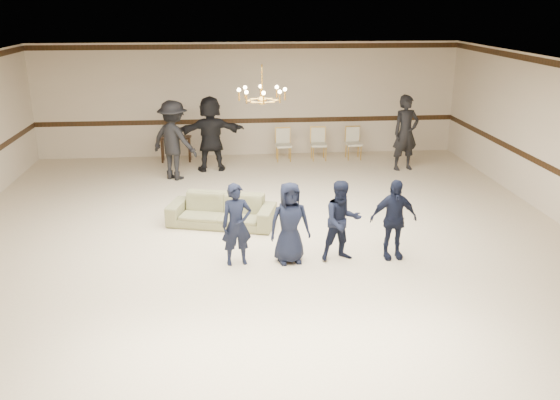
{
  "coord_description": "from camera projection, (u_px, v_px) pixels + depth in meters",
  "views": [
    {
      "loc": [
        -0.69,
        -9.71,
        4.29
      ],
      "look_at": [
        0.19,
        -0.5,
        1.13
      ],
      "focal_mm": 37.57,
      "sensor_mm": 36.0,
      "label": 1
    }
  ],
  "objects": [
    {
      "name": "banquet_chair_left",
      "position": [
        284.0,
        145.0,
        16.39
      ],
      "size": [
        0.46,
        0.46,
        0.89
      ],
      "primitive_type": null,
      "rotation": [
        0.0,
        0.0,
        0.05
      ],
      "color": "beige",
      "rests_on": "floor"
    },
    {
      "name": "boy_a",
      "position": [
        237.0,
        225.0,
        9.85
      ],
      "size": [
        0.57,
        0.42,
        1.43
      ],
      "primitive_type": "imported",
      "rotation": [
        0.0,
        0.0,
        0.16
      ],
      "color": "black",
      "rests_on": "floor"
    },
    {
      "name": "settee",
      "position": [
        222.0,
        211.0,
        11.7
      ],
      "size": [
        2.25,
        1.37,
        0.61
      ],
      "primitive_type": "imported",
      "rotation": [
        0.0,
        0.0,
        -0.28
      ],
      "color": "#7C7C53",
      "rests_on": "floor"
    },
    {
      "name": "boy_c",
      "position": [
        342.0,
        221.0,
        10.01
      ],
      "size": [
        0.78,
        0.65,
        1.43
      ],
      "primitive_type": "imported",
      "rotation": [
        0.0,
        0.0,
        0.18
      ],
      "color": "black",
      "rests_on": "floor"
    },
    {
      "name": "chair_rail",
      "position": [
        249.0,
        121.0,
        16.85
      ],
      "size": [
        12.0,
        0.02,
        0.14
      ],
      "primitive_type": "cube",
      "color": "black",
      "rests_on": "wall_back"
    },
    {
      "name": "chandelier",
      "position": [
        262.0,
        83.0,
        10.61
      ],
      "size": [
        0.94,
        0.94,
        0.89
      ],
      "primitive_type": null,
      "color": "gold",
      "rests_on": "ceiling"
    },
    {
      "name": "banquet_chair_right",
      "position": [
        354.0,
        144.0,
        16.57
      ],
      "size": [
        0.46,
        0.46,
        0.89
      ],
      "primitive_type": null,
      "rotation": [
        0.0,
        0.0,
        0.07
      ],
      "color": "beige",
      "rests_on": "floor"
    },
    {
      "name": "adult_left",
      "position": [
        174.0,
        140.0,
        14.54
      ],
      "size": [
        1.47,
        1.33,
        1.98
      ],
      "primitive_type": "imported",
      "rotation": [
        0.0,
        0.0,
        2.55
      ],
      "color": "black",
      "rests_on": "floor"
    },
    {
      "name": "room",
      "position": [
        266.0,
        165.0,
        10.08
      ],
      "size": [
        12.01,
        14.01,
        3.21
      ],
      "color": "beige",
      "rests_on": "ground"
    },
    {
      "name": "console_table",
      "position": [
        176.0,
        149.0,
        16.34
      ],
      "size": [
        0.87,
        0.43,
        0.71
      ],
      "primitive_type": "cube",
      "rotation": [
        0.0,
        0.0,
        -0.09
      ],
      "color": "black",
      "rests_on": "floor"
    },
    {
      "name": "banquet_chair_mid",
      "position": [
        319.0,
        144.0,
        16.48
      ],
      "size": [
        0.47,
        0.47,
        0.89
      ],
      "primitive_type": null,
      "rotation": [
        0.0,
        0.0,
        -0.08
      ],
      "color": "beige",
      "rests_on": "floor"
    },
    {
      "name": "crown_molding",
      "position": [
        248.0,
        46.0,
        16.18
      ],
      "size": [
        12.0,
        0.02,
        0.14
      ],
      "primitive_type": "cube",
      "color": "black",
      "rests_on": "wall_back"
    },
    {
      "name": "boy_d",
      "position": [
        393.0,
        219.0,
        10.09
      ],
      "size": [
        0.86,
        0.4,
        1.43
      ],
      "primitive_type": "imported",
      "rotation": [
        0.0,
        0.0,
        0.06
      ],
      "color": "black",
      "rests_on": "floor"
    },
    {
      "name": "adult_right",
      "position": [
        406.0,
        133.0,
        15.36
      ],
      "size": [
        0.81,
        0.63,
        1.98
      ],
      "primitive_type": "imported",
      "rotation": [
        0.0,
        0.0,
        0.24
      ],
      "color": "black",
      "rests_on": "floor"
    },
    {
      "name": "boy_b",
      "position": [
        290.0,
        223.0,
        9.93
      ],
      "size": [
        0.75,
        0.54,
        1.43
      ],
      "primitive_type": "imported",
      "rotation": [
        0.0,
        0.0,
        0.14
      ],
      "color": "black",
      "rests_on": "floor"
    },
    {
      "name": "adult_mid",
      "position": [
        211.0,
        134.0,
        15.28
      ],
      "size": [
        1.9,
        0.8,
        1.98
      ],
      "primitive_type": "imported",
      "rotation": [
        0.0,
        0.0,
        3.26
      ],
      "color": "black",
      "rests_on": "floor"
    }
  ]
}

